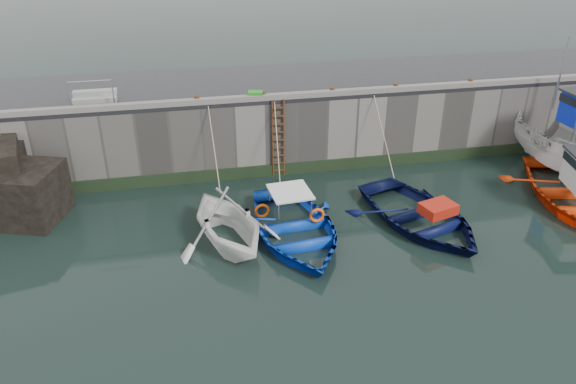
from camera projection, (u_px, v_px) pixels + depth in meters
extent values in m
plane|color=black|center=(425.00, 338.00, 14.42)|extent=(120.00, 120.00, 0.00)
cube|color=slate|center=(313.00, 115.00, 24.51)|extent=(30.00, 5.00, 3.00)
cube|color=black|center=(313.00, 80.00, 23.76)|extent=(30.00, 5.00, 0.16)
cube|color=slate|center=(328.00, 93.00, 21.64)|extent=(30.00, 0.30, 0.20)
cube|color=black|center=(326.00, 166.00, 22.91)|extent=(30.00, 0.08, 0.50)
cube|color=black|center=(24.00, 194.00, 19.30)|extent=(2.96, 2.83, 1.90)
cube|color=black|center=(0.00, 176.00, 20.07)|extent=(2.01, 1.83, 2.30)
cone|color=#2D591E|center=(8.00, 178.00, 18.73)|extent=(0.44, 0.44, 0.45)
cylinder|color=#3F1E0F|center=(273.00, 140.00, 21.85)|extent=(0.07, 0.07, 3.20)
cylinder|color=#3F1E0F|center=(284.00, 139.00, 21.92)|extent=(0.07, 0.07, 3.20)
cube|color=#3F1E0F|center=(279.00, 170.00, 22.51)|extent=(0.44, 0.06, 0.05)
cube|color=#3F1E0F|center=(279.00, 163.00, 22.35)|extent=(0.44, 0.06, 0.05)
cube|color=#3F1E0F|center=(278.00, 155.00, 22.20)|extent=(0.44, 0.06, 0.05)
cube|color=#3F1E0F|center=(278.00, 148.00, 22.04)|extent=(0.44, 0.06, 0.05)
cube|color=#3F1E0F|center=(278.00, 140.00, 21.88)|extent=(0.44, 0.06, 0.05)
cube|color=#3F1E0F|center=(278.00, 132.00, 21.73)|extent=(0.44, 0.06, 0.05)
cube|color=#3F1E0F|center=(278.00, 124.00, 21.57)|extent=(0.44, 0.06, 0.05)
cube|color=#3F1E0F|center=(278.00, 116.00, 21.41)|extent=(0.44, 0.06, 0.05)
cube|color=#3F1E0F|center=(278.00, 108.00, 21.26)|extent=(0.44, 0.06, 0.05)
imported|color=white|center=(228.00, 243.00, 18.32)|extent=(4.76, 5.14, 2.24)
imported|color=#0C3AB6|center=(294.00, 236.00, 18.69)|extent=(4.37, 5.81, 1.14)
imported|color=#09103A|center=(419.00, 223.00, 19.41)|extent=(5.24, 6.28, 1.12)
imported|color=silver|center=(565.00, 149.00, 22.70)|extent=(3.02, 6.79, 2.55)
cylinder|color=#A5A8AD|center=(561.00, 74.00, 22.40)|extent=(0.08, 0.08, 3.00)
imported|color=#FD400D|center=(575.00, 196.00, 20.56)|extent=(5.62, 6.99, 1.29)
cylinder|color=#A5A8AD|center=(575.00, 129.00, 20.60)|extent=(0.08, 0.08, 3.00)
cube|color=#1F8A19|center=(255.00, 95.00, 21.27)|extent=(0.61, 0.50, 0.30)
cylinder|color=#A5A8AD|center=(70.00, 95.00, 20.21)|extent=(0.05, 0.05, 1.00)
cylinder|color=#A5A8AD|center=(113.00, 92.00, 20.46)|extent=(0.05, 0.05, 1.00)
cylinder|color=#A5A8AD|center=(89.00, 81.00, 20.12)|extent=(1.50, 0.05, 0.05)
cube|color=gray|center=(95.00, 100.00, 20.96)|extent=(1.60, 0.35, 0.18)
cube|color=gray|center=(95.00, 92.00, 21.18)|extent=(1.60, 0.35, 0.18)
cylinder|color=#3F1E0F|center=(197.00, 100.00, 20.85)|extent=(0.18, 0.18, 0.28)
cylinder|color=#3F1E0F|center=(263.00, 95.00, 21.28)|extent=(0.18, 0.18, 0.28)
cylinder|color=#3F1E0F|center=(332.00, 91.00, 21.75)|extent=(0.18, 0.18, 0.28)
cylinder|color=#3F1E0F|center=(396.00, 87.00, 22.19)|extent=(0.18, 0.18, 0.28)
cylinder|color=#3F1E0F|center=(470.00, 82.00, 22.74)|extent=(0.18, 0.18, 0.28)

